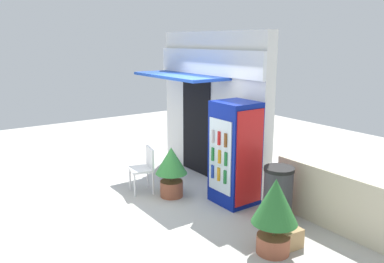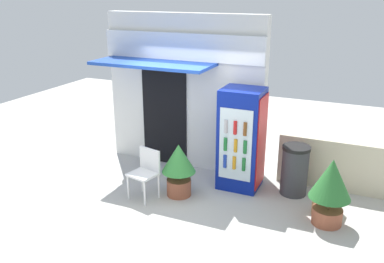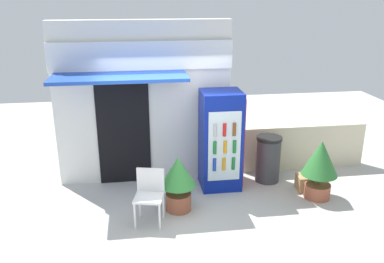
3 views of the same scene
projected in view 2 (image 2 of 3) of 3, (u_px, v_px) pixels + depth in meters
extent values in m
plane|color=beige|center=(173.00, 197.00, 7.40)|extent=(16.00, 16.00, 0.00)
cube|color=silver|center=(185.00, 92.00, 8.37)|extent=(3.35, 0.26, 3.13)
cube|color=white|center=(181.00, 47.00, 7.92)|extent=(3.35, 0.08, 0.52)
cube|color=#1E47B2|center=(152.00, 64.00, 7.80)|extent=(2.34, 0.93, 0.06)
cube|color=black|center=(165.00, 114.00, 8.56)|extent=(1.00, 0.03, 2.16)
cube|color=navy|center=(241.00, 139.00, 7.54)|extent=(0.74, 0.68, 1.89)
cube|color=silver|center=(235.00, 145.00, 7.24)|extent=(0.60, 0.02, 1.32)
cube|color=red|center=(262.00, 142.00, 7.40)|extent=(0.02, 0.61, 1.70)
cylinder|color=#1938A5|center=(225.00, 161.00, 7.40)|extent=(0.06, 0.06, 0.24)
cylinder|color=orange|center=(234.00, 163.00, 7.34)|extent=(0.06, 0.06, 0.24)
cylinder|color=#196B2D|center=(244.00, 164.00, 7.27)|extent=(0.06, 0.06, 0.24)
cylinder|color=#196B2D|center=(225.00, 144.00, 7.29)|extent=(0.06, 0.06, 0.24)
cylinder|color=orange|center=(236.00, 146.00, 7.22)|extent=(0.06, 0.06, 0.24)
cylinder|color=#196B2D|center=(245.00, 147.00, 7.16)|extent=(0.06, 0.06, 0.24)
cylinder|color=#B2B2B7|center=(226.00, 126.00, 7.19)|extent=(0.06, 0.06, 0.24)
cylinder|color=red|center=(235.00, 128.00, 7.12)|extent=(0.06, 0.06, 0.24)
cylinder|color=brown|center=(245.00, 129.00, 7.05)|extent=(0.06, 0.06, 0.24)
cylinder|color=white|center=(128.00, 188.00, 7.27)|extent=(0.04, 0.04, 0.45)
cylinder|color=white|center=(145.00, 194.00, 7.04)|extent=(0.04, 0.04, 0.45)
cylinder|color=white|center=(142.00, 180.00, 7.54)|extent=(0.04, 0.04, 0.45)
cylinder|color=white|center=(159.00, 186.00, 7.31)|extent=(0.04, 0.04, 0.45)
cube|color=white|center=(143.00, 174.00, 7.21)|extent=(0.54, 0.51, 0.04)
cube|color=white|center=(150.00, 159.00, 7.28)|extent=(0.45, 0.14, 0.40)
cylinder|color=#995138|center=(179.00, 187.00, 7.44)|extent=(0.44, 0.44, 0.31)
cylinder|color=brown|center=(179.00, 175.00, 7.37)|extent=(0.05, 0.05, 0.16)
cone|color=#388C3D|center=(179.00, 158.00, 7.26)|extent=(0.61, 0.61, 0.52)
cylinder|color=#995138|center=(327.00, 216.00, 6.54)|extent=(0.47, 0.47, 0.27)
cylinder|color=brown|center=(328.00, 203.00, 6.46)|extent=(0.05, 0.05, 0.20)
cone|color=#2D7533|center=(331.00, 179.00, 6.32)|extent=(0.65, 0.65, 0.64)
cylinder|color=#38383D|center=(294.00, 172.00, 7.41)|extent=(0.48, 0.48, 0.87)
cylinder|color=black|center=(297.00, 148.00, 7.25)|extent=(0.50, 0.50, 0.06)
cube|color=beige|center=(352.00, 167.00, 7.49)|extent=(2.66, 0.23, 0.96)
cube|color=tan|center=(326.00, 206.00, 6.83)|extent=(0.45, 0.37, 0.29)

